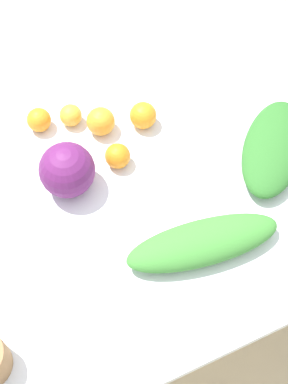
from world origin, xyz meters
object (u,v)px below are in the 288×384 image
object	(u,v)px
greens_bunch_chard	(273,148)
orange_1	(39,120)
orange_0	(118,156)
cabbage_purple	(67,170)
orange_2	(101,121)
greens_bunch_scallion	(203,243)
orange_3	(71,115)
orange_4	(143,115)

from	to	relation	value
greens_bunch_chard	orange_1	bearing A→B (deg)	146.96
greens_bunch_chard	orange_0	world-z (taller)	greens_bunch_chard
cabbage_purple	greens_bunch_chard	size ratio (longest dim) A/B	0.44
greens_bunch_chard	orange_0	bearing A→B (deg)	159.03
orange_1	orange_2	world-z (taller)	orange_2
cabbage_purple	greens_bunch_chard	distance (m)	0.57
greens_bunch_chard	greens_bunch_scallion	world-z (taller)	same
cabbage_purple	orange_2	xyz separation A→B (m)	(0.15, 0.14, -0.03)
orange_3	orange_4	xyz separation A→B (m)	(0.19, -0.09, 0.01)
orange_0	cabbage_purple	bearing A→B (deg)	-175.60
cabbage_purple	orange_1	size ratio (longest dim) A/B	2.14
greens_bunch_scallion	orange_0	world-z (taller)	greens_bunch_scallion
cabbage_purple	orange_1	bearing A→B (deg)	92.37
orange_2	greens_bunch_scallion	bearing A→B (deg)	-78.99
greens_bunch_scallion	orange_2	distance (m)	0.47
greens_bunch_chard	orange_2	distance (m)	0.49
orange_1	orange_3	world-z (taller)	orange_1
cabbage_purple	orange_2	bearing A→B (deg)	42.80
greens_bunch_chard	orange_4	bearing A→B (deg)	138.31
orange_1	orange_2	xyz separation A→B (m)	(0.16, -0.08, 0.01)
cabbage_purple	orange_4	distance (m)	0.29
orange_3	greens_bunch_scallion	bearing A→B (deg)	-73.15
cabbage_purple	orange_2	distance (m)	0.21
orange_1	orange_3	distance (m)	0.09
greens_bunch_scallion	orange_3	distance (m)	0.55
orange_2	orange_4	world-z (taller)	orange_2
greens_bunch_scallion	orange_0	bearing A→B (deg)	105.37
orange_0	orange_1	distance (m)	0.26
orange_0	greens_bunch_scallion	bearing A→B (deg)	-74.63
cabbage_purple	orange_0	world-z (taller)	cabbage_purple
greens_bunch_scallion	cabbage_purple	bearing A→B (deg)	126.68
orange_0	orange_2	distance (m)	0.13
cabbage_purple	orange_1	xyz separation A→B (m)	(-0.01, 0.22, -0.04)
greens_bunch_chard	orange_3	xyz separation A→B (m)	(-0.47, 0.35, -0.00)
greens_bunch_scallion	orange_2	xyz separation A→B (m)	(-0.09, 0.46, 0.00)
cabbage_purple	greens_bunch_scallion	distance (m)	0.40
greens_bunch_chard	orange_1	world-z (taller)	greens_bunch_chard
orange_3	orange_4	size ratio (longest dim) A/B	0.83
orange_0	orange_3	xyz separation A→B (m)	(-0.07, 0.19, -0.00)
cabbage_purple	orange_0	size ratio (longest dim) A/B	2.11
greens_bunch_scallion	orange_4	world-z (taller)	orange_4
greens_bunch_chard	orange_1	xyz separation A→B (m)	(-0.56, 0.37, -0.00)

